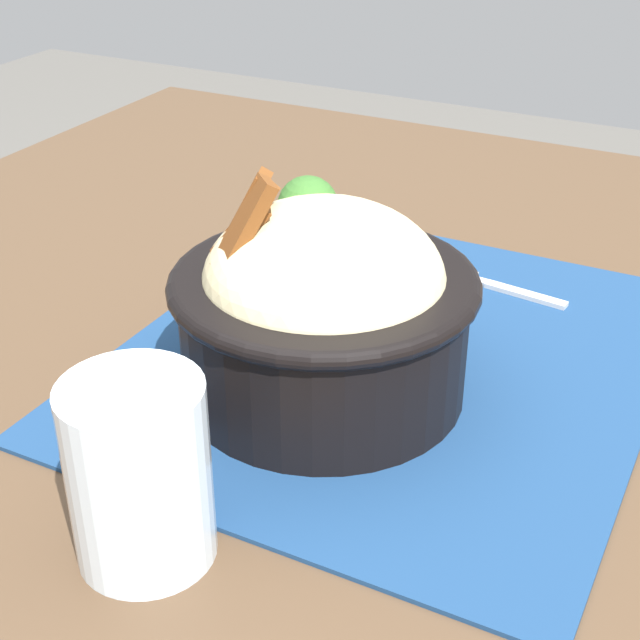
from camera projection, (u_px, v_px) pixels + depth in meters
The scene contains 5 objects.
table at pixel (349, 443), 0.66m from camera, with size 1.02×1.00×0.74m.
placemat at pixel (390, 357), 0.63m from camera, with size 0.39×0.34×0.00m, color navy.
bowl at pixel (319, 305), 0.56m from camera, with size 0.20×0.20×0.15m.
fork at pixel (480, 282), 0.72m from camera, with size 0.03×0.13×0.00m.
drinking_glass at pixel (141, 484), 0.45m from camera, with size 0.07×0.07×0.10m.
Camera 1 is at (-0.48, -0.22, 1.07)m, focal length 52.26 mm.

